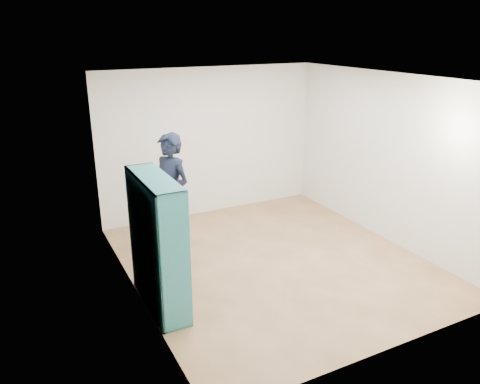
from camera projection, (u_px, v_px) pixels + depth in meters
name	position (u px, v px, depth m)	size (l,w,h in m)	color
floor	(274.00, 261.00, 6.80)	(4.50, 4.50, 0.00)	brown
ceiling	(279.00, 78.00, 5.94)	(4.50, 4.50, 0.00)	white
wall_left	(131.00, 199.00, 5.51)	(0.02, 4.50, 2.60)	silver
wall_right	(387.00, 158.00, 7.23)	(0.02, 4.50, 2.60)	silver
wall_back	(210.00, 142.00, 8.26)	(4.00, 0.02, 2.60)	silver
wall_front	(399.00, 238.00, 4.48)	(4.00, 0.02, 2.60)	silver
bookshelf	(156.00, 246.00, 5.47)	(0.36, 1.22, 1.63)	teal
person	(171.00, 195.00, 6.78)	(0.67, 0.79, 1.83)	black
smartphone	(159.00, 189.00, 6.68)	(0.07, 0.08, 0.12)	silver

